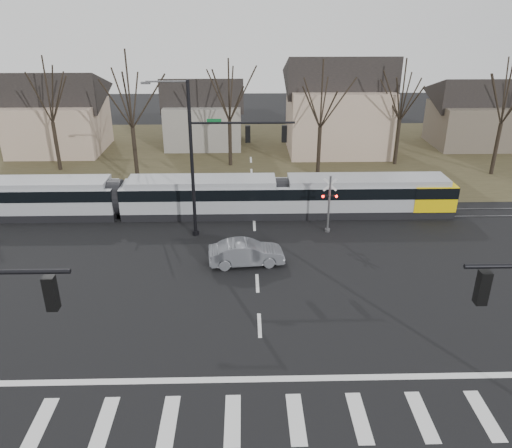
{
  "coord_description": "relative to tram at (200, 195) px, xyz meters",
  "views": [
    {
      "loc": [
        -0.66,
        -18.17,
        14.39
      ],
      "look_at": [
        0.0,
        9.0,
        2.3
      ],
      "focal_mm": 35.0,
      "sensor_mm": 36.0,
      "label": 1
    }
  ],
  "objects": [
    {
      "name": "ground",
      "position": [
        3.92,
        -16.0,
        -1.53
      ],
      "size": [
        140.0,
        140.0,
        0.0
      ],
      "primitive_type": "plane",
      "color": "black"
    },
    {
      "name": "tree_row",
      "position": [
        5.92,
        10.0,
        3.47
      ],
      "size": [
        59.2,
        7.2,
        10.0
      ],
      "color": "black",
      "rests_on": "ground"
    },
    {
      "name": "house_a",
      "position": [
        -16.08,
        18.0,
        2.93
      ],
      "size": [
        9.72,
        8.64,
        8.6
      ],
      "color": "tan",
      "rests_on": "ground"
    },
    {
      "name": "stop_line",
      "position": [
        3.92,
        -17.8,
        -1.53
      ],
      "size": [
        28.0,
        0.35,
        0.01
      ],
      "primitive_type": "cube",
      "color": "silver",
      "rests_on": "ground"
    },
    {
      "name": "tram",
      "position": [
        0.0,
        0.0,
        0.0
      ],
      "size": [
        37.12,
        2.76,
        2.81
      ],
      "color": "gray",
      "rests_on": "ground"
    },
    {
      "name": "rail_crossing_signal",
      "position": [
        8.92,
        -3.21,
        0.35
      ],
      "size": [
        1.08,
        0.36,
        4.0
      ],
      "color": "#59595B",
      "rests_on": "ground"
    },
    {
      "name": "rail_pair",
      "position": [
        3.92,
        -0.2,
        -1.5
      ],
      "size": [
        90.0,
        1.52,
        0.06
      ],
      "color": "#59595E",
      "rests_on": "ground"
    },
    {
      "name": "house_c",
      "position": [
        12.92,
        17.0,
        3.7
      ],
      "size": [
        10.8,
        8.64,
        10.1
      ],
      "color": "tan",
      "rests_on": "ground"
    },
    {
      "name": "crosswalk",
      "position": [
        3.92,
        -20.0,
        -1.53
      ],
      "size": [
        27.0,
        2.6,
        0.01
      ],
      "color": "silver",
      "rests_on": "ground"
    },
    {
      "name": "sedan",
      "position": [
        3.33,
        -7.71,
        -0.8
      ],
      "size": [
        2.45,
        4.79,
        1.48
      ],
      "primitive_type": "imported",
      "rotation": [
        0.0,
        0.0,
        1.67
      ],
      "color": "slate",
      "rests_on": "ground"
    },
    {
      "name": "grass_verge",
      "position": [
        3.92,
        16.0,
        -1.53
      ],
      "size": [
        140.0,
        28.0,
        0.01
      ],
      "primitive_type": "cube",
      "color": "#38331E",
      "rests_on": "ground"
    },
    {
      "name": "house_b",
      "position": [
        -1.08,
        20.0,
        2.44
      ],
      "size": [
        8.64,
        7.56,
        7.65
      ],
      "color": "gray",
      "rests_on": "ground"
    },
    {
      "name": "signal_pole_far",
      "position": [
        1.51,
        -3.5,
        4.17
      ],
      "size": [
        9.28,
        0.44,
        10.2
      ],
      "color": "black",
      "rests_on": "ground"
    },
    {
      "name": "house_d",
      "position": [
        27.92,
        19.0,
        2.44
      ],
      "size": [
        8.64,
        7.56,
        7.65
      ],
      "color": "brown",
      "rests_on": "ground"
    },
    {
      "name": "lane_dashes",
      "position": [
        3.92,
        -0.0,
        -1.53
      ],
      "size": [
        0.18,
        30.0,
        0.01
      ],
      "color": "silver",
      "rests_on": "ground"
    }
  ]
}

